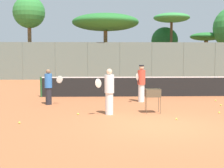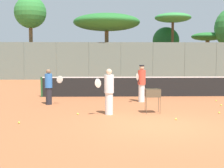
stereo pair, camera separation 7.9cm
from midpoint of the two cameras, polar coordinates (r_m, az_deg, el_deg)
name	(u,v)px [view 2 (the right image)]	position (r m, az deg, el deg)	size (l,w,h in m)	color
ground_plane	(160,126)	(9.73, 9.01, -7.61)	(80.00, 80.00, 0.00)	#B26038
tennis_net	(135,86)	(16.78, 4.44, -0.40)	(10.13, 0.10, 1.07)	#26592D
back_fence	(121,61)	(29.80, 1.77, 4.24)	(30.75, 0.08, 3.55)	slate
tree_0	(208,38)	(37.34, 17.14, 8.06)	(3.64, 3.64, 4.93)	brown
tree_1	(166,41)	(35.86, 9.88, 7.72)	(2.98, 2.98, 5.50)	brown
tree_2	(173,19)	(33.99, 11.13, 11.64)	(3.80, 3.80, 6.74)	brown
tree_3	(30,13)	(33.22, -14.64, 12.43)	(3.20, 3.20, 8.26)	brown
tree_5	(107,23)	(32.30, -0.92, 11.14)	(6.79, 6.79, 6.51)	brown
player_white_outfit	(142,83)	(14.73, 5.59, 0.22)	(0.54, 0.84, 1.75)	white
player_red_cap	(109,91)	(11.38, -0.38, -1.31)	(0.73, 0.67, 1.69)	white
player_yellow_shirt	(49,86)	(14.11, -11.31, -0.43)	(0.87, 0.33, 1.58)	#26262D
ball_cart	(153,95)	(11.80, 7.64, -2.01)	(0.56, 0.41, 0.92)	brown
tennis_ball_0	(216,101)	(15.79, 18.63, -2.89)	(0.07, 0.07, 0.07)	#D1E54C
tennis_ball_1	(78,114)	(11.53, -6.07, -5.45)	(0.07, 0.07, 0.07)	#D1E54C
tennis_ball_2	(176,119)	(10.74, 11.84, -6.29)	(0.07, 0.07, 0.07)	#D1E54C
tennis_ball_4	(219,113)	(12.40, 19.18, -4.97)	(0.07, 0.07, 0.07)	#D1E54C
tennis_ball_5	(19,123)	(10.38, -16.44, -6.77)	(0.07, 0.07, 0.07)	#D1E54C
tennis_ball_6	(221,105)	(14.36, 19.48, -3.66)	(0.07, 0.07, 0.07)	#D1E54C
parked_car	(70,71)	(33.02, -7.55, 2.32)	(4.20, 1.70, 1.60)	#232328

